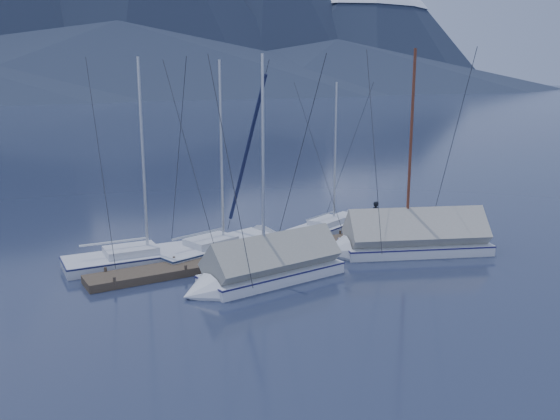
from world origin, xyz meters
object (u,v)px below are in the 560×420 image
Objects in this scene: sailboat_covered_near at (403,242)px; sailboat_open_right at (338,224)px; sailboat_open_left at (159,256)px; sailboat_open_mid at (232,245)px; sailboat_covered_far at (261,271)px; person at (376,216)px.

sailboat_open_right is at bearing 87.79° from sailboat_covered_near.
sailboat_open_left reaches higher than sailboat_open_right.
sailboat_open_right is (7.02, 0.83, -0.02)m from sailboat_open_mid.
sailboat_open_right is 0.88× the size of sailboat_covered_far.
sailboat_open_left is at bearing 117.77° from sailboat_covered_far.
sailboat_open_left is 6.39× the size of person.
sailboat_open_mid is 7.81m from person.
person is (8.63, 3.24, 0.63)m from sailboat_covered_far.
sailboat_covered_far is (-1.09, -5.04, 0.32)m from sailboat_open_mid.
sailboat_covered_near is at bearing 2.21° from sailboat_covered_far.
sailboat_open_mid is 8.30m from sailboat_covered_near.
sailboat_open_left is 1.00× the size of sailboat_covered_far.
sailboat_covered_near is (-0.22, -5.57, 0.37)m from sailboat_open_right.
sailboat_open_mid is at bearing 77.81° from sailboat_covered_far.
sailboat_open_right reaches higher than person.
sailboat_open_left is 1.14× the size of sailboat_open_right.
sailboat_covered_near reaches higher than sailboat_covered_far.
sailboat_open_left is 0.95× the size of sailboat_covered_near.
sailboat_covered_far is at bearing -144.08° from sailboat_open_right.
sailboat_open_right is 2.85m from person.
sailboat_open_right is (10.73, 0.89, -0.02)m from sailboat_open_left.
sailboat_open_left is 11.52m from sailboat_covered_near.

